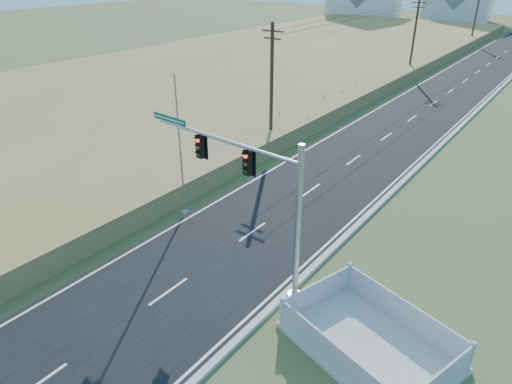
% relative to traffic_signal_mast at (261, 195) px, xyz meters
% --- Properties ---
extents(ground, '(260.00, 260.00, 0.00)m').
position_rel_traffic_signal_mast_xyz_m(ground, '(-2.65, -1.08, -4.26)').
color(ground, '#4B5E2D').
rests_on(ground, ground).
extents(road, '(8.00, 180.00, 0.06)m').
position_rel_traffic_signal_mast_xyz_m(road, '(-2.65, 48.92, -4.23)').
color(road, black).
rests_on(road, ground).
extents(curb, '(0.30, 180.00, 0.18)m').
position_rel_traffic_signal_mast_xyz_m(curb, '(1.50, 48.92, -4.17)').
color(curb, '#B2AFA8').
rests_on(curb, ground).
extents(reed_marsh, '(38.00, 110.00, 1.30)m').
position_rel_traffic_signal_mast_xyz_m(reed_marsh, '(-26.65, 38.92, -3.61)').
color(reed_marsh, '#A7834B').
rests_on(reed_marsh, ground).
extents(utility_pole_near, '(1.80, 0.26, 9.00)m').
position_rel_traffic_signal_mast_xyz_m(utility_pole_near, '(-9.15, 13.92, 0.42)').
color(utility_pole_near, '#422D1E').
rests_on(utility_pole_near, ground).
extents(utility_pole_mid, '(1.80, 0.26, 9.00)m').
position_rel_traffic_signal_mast_xyz_m(utility_pole_mid, '(-9.15, 43.92, 0.42)').
color(utility_pole_mid, '#422D1E').
rests_on(utility_pole_mid, ground).
extents(utility_pole_far, '(1.80, 0.26, 9.00)m').
position_rel_traffic_signal_mast_xyz_m(utility_pole_far, '(-9.15, 73.92, 0.42)').
color(utility_pole_far, '#422D1E').
rests_on(utility_pole_far, ground).
extents(traffic_signal_mast, '(8.65, 0.92, 6.89)m').
position_rel_traffic_signal_mast_xyz_m(traffic_signal_mast, '(0.00, 0.00, 0.00)').
color(traffic_signal_mast, '#9EA0A5').
rests_on(traffic_signal_mast, ground).
extents(fence_enclosure, '(6.73, 5.50, 1.33)m').
position_rel_traffic_signal_mast_xyz_m(fence_enclosure, '(5.56, -0.95, -3.99)').
color(fence_enclosure, '#B7B5AD').
rests_on(fence_enclosure, ground).
extents(flagpole, '(0.35, 0.35, 7.81)m').
position_rel_traffic_signal_mast_xyz_m(flagpole, '(-6.95, 2.33, -1.15)').
color(flagpole, '#B7B5AD').
rests_on(flagpole, ground).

